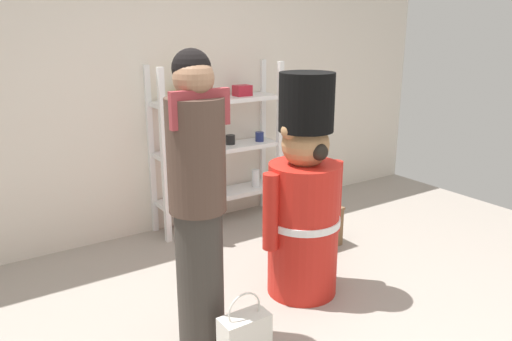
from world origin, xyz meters
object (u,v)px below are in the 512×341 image
Objects in this scene: teddy_bear_guard at (304,201)px; display_crate at (315,225)px; shopping_bag at (245,337)px; person_shopper at (198,198)px; merchandise_shelf at (217,144)px.

display_crate is at bearing 43.70° from teddy_bear_guard.
shopping_bag reaches higher than display_crate.
person_shopper reaches higher than display_crate.
teddy_bear_guard is at bearing -136.30° from display_crate.
teddy_bear_guard is 1.04m from shopping_bag.
merchandise_shelf is 0.88× the size of person_shopper.
person_shopper is at bearing 110.52° from shopping_bag.
shopping_bag is 1.13× the size of display_crate.
person_shopper is at bearing -171.83° from teddy_bear_guard.
teddy_bear_guard is 0.99m from display_crate.
shopping_bag is (-0.77, -0.44, -0.54)m from teddy_bear_guard.
teddy_bear_guard is 0.90× the size of person_shopper.
merchandise_shelf is at bearing 64.39° from shopping_bag.
shopping_bag is at bearing -69.48° from person_shopper.
person_shopper is (-0.89, -0.13, 0.23)m from teddy_bear_guard.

